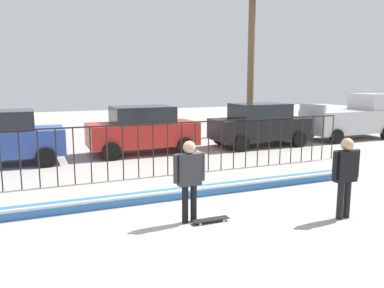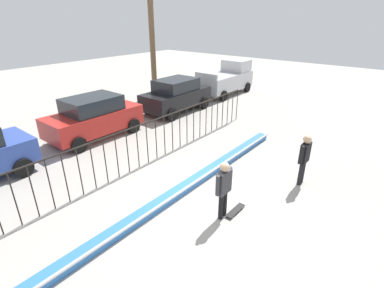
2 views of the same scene
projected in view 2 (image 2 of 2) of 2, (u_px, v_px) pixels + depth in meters
ground_plane at (211, 199)px, 8.91m from camera, size 60.00×60.00×0.00m
bowl_coping_ledge at (187, 186)px, 9.40m from camera, size 11.00×0.40×0.27m
perimeter_fence at (137, 142)px, 10.38m from camera, size 14.04×0.04×1.65m
skateboarder at (224, 185)px, 7.73m from camera, size 0.70×0.26×1.73m
skateboard at (235, 210)px, 8.31m from camera, size 0.80×0.20×0.07m
camera_operator at (305, 155)px, 9.34m from camera, size 0.71×0.27×1.75m
parked_car_red at (94, 117)px, 13.14m from camera, size 4.30×2.12×1.90m
parked_car_black at (176, 95)px, 16.72m from camera, size 4.30×2.12×1.90m
pickup_truck at (227, 79)px, 20.57m from camera, size 4.70×2.12×2.24m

